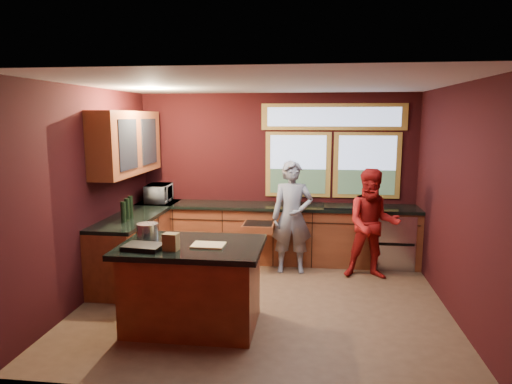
% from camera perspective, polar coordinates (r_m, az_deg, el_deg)
% --- Properties ---
extents(floor, '(4.50, 4.50, 0.00)m').
position_cam_1_polar(floor, '(5.95, 0.93, -13.56)').
color(floor, brown).
rests_on(floor, ground).
extents(room_shell, '(4.52, 4.02, 2.71)m').
position_cam_1_polar(room_shell, '(5.91, -4.46, 4.30)').
color(room_shell, black).
rests_on(room_shell, ground).
extents(back_counter, '(4.50, 0.64, 0.93)m').
position_cam_1_polar(back_counter, '(7.39, 3.90, -5.18)').
color(back_counter, '#572614').
rests_on(back_counter, floor).
extents(left_counter, '(0.64, 2.30, 0.93)m').
position_cam_1_polar(left_counter, '(7.04, -14.37, -6.19)').
color(left_counter, '#572614').
rests_on(left_counter, floor).
extents(island, '(1.55, 1.05, 0.95)m').
position_cam_1_polar(island, '(5.20, -7.94, -11.42)').
color(island, '#572614').
rests_on(island, floor).
extents(person_grey, '(0.64, 0.45, 1.68)m').
position_cam_1_polar(person_grey, '(6.83, 4.54, -3.15)').
color(person_grey, slate).
rests_on(person_grey, floor).
extents(person_red, '(0.78, 0.61, 1.60)m').
position_cam_1_polar(person_red, '(6.76, 14.35, -3.92)').
color(person_red, maroon).
rests_on(person_red, floor).
extents(microwave, '(0.39, 0.55, 0.29)m').
position_cam_1_polar(microwave, '(7.67, -12.05, -0.15)').
color(microwave, '#999999').
rests_on(microwave, left_counter).
extents(potted_plant, '(0.33, 0.28, 0.36)m').
position_cam_1_polar(potted_plant, '(7.30, 4.89, -0.17)').
color(potted_plant, '#999999').
rests_on(potted_plant, back_counter).
extents(paper_towel, '(0.12, 0.12, 0.28)m').
position_cam_1_polar(paper_towel, '(7.26, 4.63, -0.56)').
color(paper_towel, white).
rests_on(paper_towel, back_counter).
extents(cutting_board, '(0.35, 0.25, 0.02)m').
position_cam_1_polar(cutting_board, '(4.96, -5.97, -6.62)').
color(cutting_board, tan).
rests_on(cutting_board, island).
extents(stock_pot, '(0.24, 0.24, 0.18)m').
position_cam_1_polar(stock_pot, '(5.34, -13.39, -4.79)').
color(stock_pot, silver).
rests_on(stock_pot, island).
extents(paper_bag, '(0.16, 0.14, 0.18)m').
position_cam_1_polar(paper_bag, '(4.85, -10.58, -6.14)').
color(paper_bag, brown).
rests_on(paper_bag, island).
extents(black_tray, '(0.43, 0.32, 0.05)m').
position_cam_1_polar(black_tray, '(4.96, -13.89, -6.68)').
color(black_tray, black).
rests_on(black_tray, island).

